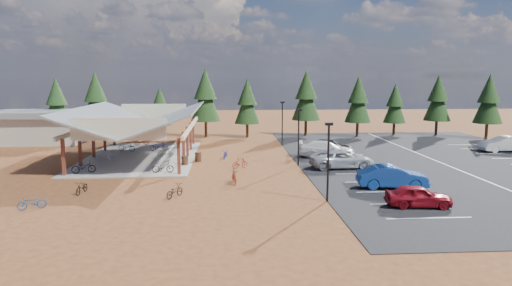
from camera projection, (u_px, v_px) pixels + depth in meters
name	position (u px, v px, depth m)	size (l,w,h in m)	color
ground	(244.00, 171.00, 39.17)	(140.00, 140.00, 0.00)	#5F2C19
asphalt_lot	(437.00, 161.00, 43.33)	(27.00, 44.00, 0.04)	black
concrete_pad	(141.00, 157.00, 45.42)	(10.60, 18.60, 0.10)	gray
bike_pavilion	(140.00, 119.00, 44.87)	(11.65, 19.40, 4.97)	#552218
outbuilding	(40.00, 126.00, 55.08)	(11.00, 7.00, 3.90)	#ADA593
lamp_post_0	(328.00, 156.00, 29.19)	(0.50, 0.25, 5.14)	black
lamp_post_1	(299.00, 133.00, 41.04)	(0.50, 0.25, 5.14)	black
lamp_post_2	(282.00, 120.00, 52.88)	(0.50, 0.25, 5.14)	black
trash_bin_0	(185.00, 161.00, 41.27)	(0.60, 0.60, 0.90)	#402617
trash_bin_1	(198.00, 157.00, 43.29)	(0.60, 0.60, 0.90)	#402617
pine_0	(57.00, 102.00, 58.06)	(3.37, 3.37, 7.85)	#382314
pine_1	(96.00, 98.00, 58.23)	(3.69, 3.69, 8.59)	#382314
pine_2	(160.00, 107.00, 59.63)	(2.85, 2.85, 6.64)	#382314
pine_3	(205.00, 96.00, 59.68)	(3.88, 3.88, 9.04)	#382314
pine_4	(247.00, 102.00, 59.61)	(3.32, 3.32, 7.73)	#382314
pine_5	(306.00, 96.00, 61.27)	(3.82, 3.82, 8.90)	#382314
pine_6	(358.00, 100.00, 60.26)	(3.48, 3.48, 8.10)	#382314
pine_7	(395.00, 104.00, 62.10)	(3.03, 3.03, 7.07)	#382314
pine_8	(438.00, 98.00, 61.98)	(3.56, 3.56, 8.28)	#382314
pine_13	(489.00, 99.00, 58.40)	(3.58, 3.58, 8.33)	#382314
bike_0	(84.00, 167.00, 37.71)	(0.66, 1.90, 1.00)	black
bike_1	(105.00, 155.00, 43.30)	(0.49, 1.74, 1.05)	#93949B
bike_2	(127.00, 147.00, 48.45)	(0.66, 1.89, 0.99)	navy
bike_3	(142.00, 141.00, 52.88)	(0.47, 1.67, 1.00)	#94381F
bike_4	(163.00, 167.00, 37.90)	(0.62, 1.77, 0.93)	black
bike_5	(166.00, 152.00, 45.10)	(0.44, 1.55, 0.93)	gray
bike_6	(159.00, 146.00, 49.12)	(0.66, 1.88, 0.99)	#12449B
bike_7	(160.00, 145.00, 49.83)	(0.44, 1.57, 0.95)	maroon
bike_8	(82.00, 187.00, 31.46)	(0.59, 1.70, 0.89)	black
bike_10	(32.00, 203.00, 27.78)	(0.56, 1.62, 0.85)	navy
bike_11	(234.00, 176.00, 34.45)	(0.51, 1.81, 1.09)	maroon
bike_12	(174.00, 191.00, 30.49)	(0.60, 1.71, 0.90)	black
bike_14	(225.00, 154.00, 44.96)	(0.58, 1.66, 0.87)	navy
bike_15	(240.00, 163.00, 40.17)	(0.44, 1.56, 0.94)	maroon
car_0	(418.00, 196.00, 28.17)	(1.61, 4.01, 1.37)	maroon
car_1	(392.00, 177.00, 32.91)	(1.74, 4.98, 1.64)	navy
car_2	(342.00, 159.00, 40.09)	(2.60, 5.63, 1.56)	#ABAEB3
car_3	(327.00, 149.00, 45.39)	(2.25, 5.54, 1.61)	white
car_4	(329.00, 146.00, 47.23)	(1.89, 4.70, 1.60)	black
car_9	(504.00, 144.00, 48.69)	(1.75, 5.03, 1.66)	white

